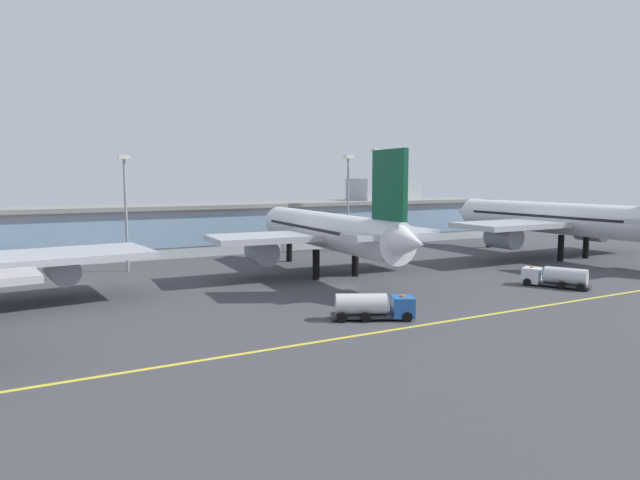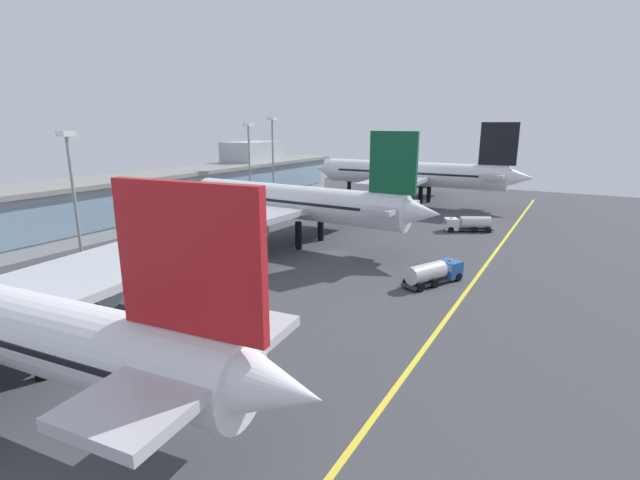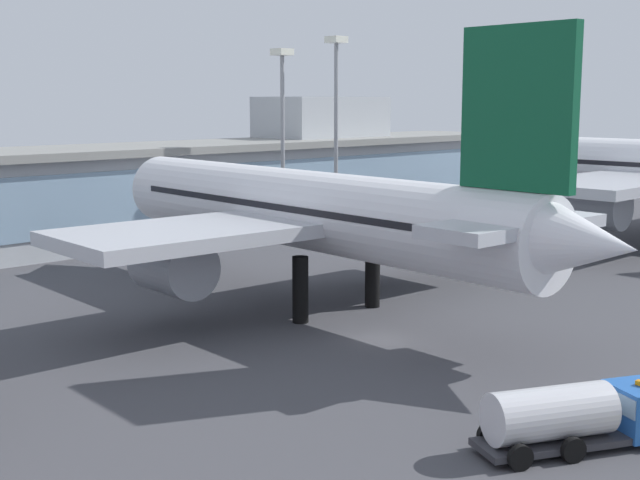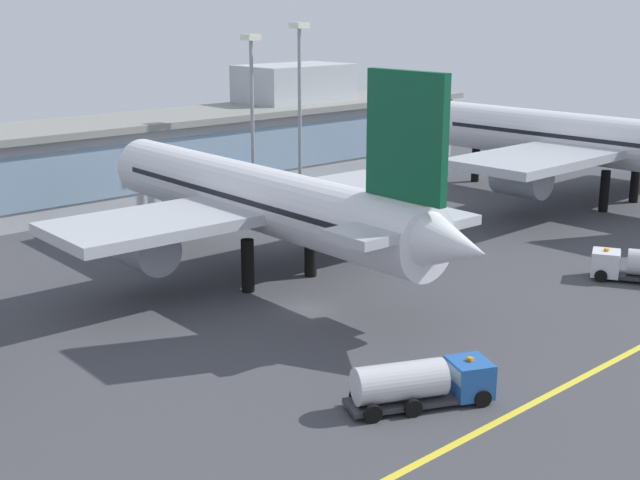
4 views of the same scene
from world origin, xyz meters
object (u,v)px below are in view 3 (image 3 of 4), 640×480
object	(u,v)px
airliner_near_right	(310,212)
apron_light_mast_east	(336,106)
fuel_tanker_truck	(582,414)
apron_light_mast_west	(282,113)

from	to	relation	value
airliner_near_right	apron_light_mast_east	distance (m)	32.29
apron_light_mast_east	fuel_tanker_truck	bearing A→B (deg)	-123.93
fuel_tanker_truck	apron_light_mast_west	size ratio (longest dim) A/B	0.45
fuel_tanker_truck	apron_light_mast_east	xyz separation A→B (m)	(32.41, 48.18, 12.81)
airliner_near_right	apron_light_mast_west	xyz separation A→B (m)	(18.43, 24.10, 6.58)
airliner_near_right	fuel_tanker_truck	distance (m)	29.12
fuel_tanker_truck	apron_light_mast_east	world-z (taller)	apron_light_mast_east
apron_light_mast_west	airliner_near_right	bearing A→B (deg)	-127.41
fuel_tanker_truck	apron_light_mast_east	bearing A→B (deg)	81.74
apron_light_mast_west	apron_light_mast_east	xyz separation A→B (m)	(4.93, -3.06, 0.75)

